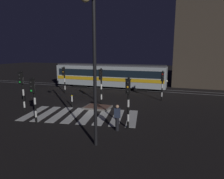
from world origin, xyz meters
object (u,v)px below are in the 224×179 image
Objects in this scene: traffic_light_corner_far_left at (64,76)px; street_lamp_near_kerb at (93,57)px; traffic_light_median_centre at (101,81)px; traffic_light_corner_near_right at (128,95)px; traffic_light_kerb_mid_left at (33,94)px; bollard_island_edge at (72,101)px; tram at (110,75)px; pedestrian_waiting_at_kerb at (117,117)px; traffic_light_corner_near_left at (22,86)px; traffic_light_corner_far_right at (162,81)px.

traffic_light_corner_far_left is 0.43× the size of street_lamp_near_kerb.
street_lamp_near_kerb reaches higher than traffic_light_median_centre.
traffic_light_corner_near_right is 1.04× the size of traffic_light_kerb_mid_left.
street_lamp_near_kerb is at bearing -52.44° from bollard_island_edge.
pedestrian_waiting_at_kerb is at bearing -68.89° from tram.
traffic_light_corner_near_left is at bearing 176.99° from traffic_light_corner_near_right.
tram is (0.18, 15.21, -0.42)m from traffic_light_kerb_mid_left.
traffic_light_kerb_mid_left is at bearing 160.56° from street_lamp_near_kerb.
pedestrian_waiting_at_kerb is (5.78, 0.69, -1.29)m from traffic_light_kerb_mid_left.
traffic_light_corner_far_left reaches higher than pedestrian_waiting_at_kerb.
traffic_light_corner_far_right is 0.90× the size of traffic_light_corner_near_right.
street_lamp_near_kerb is 0.49× the size of tram.
traffic_light_median_centre is 9.05m from street_lamp_near_kerb.
tram is 9.05× the size of pedestrian_waiting_at_kerb.
traffic_light_kerb_mid_left is 0.44× the size of street_lamp_near_kerb.
street_lamp_near_kerb is 6.80× the size of bollard_island_edge.
street_lamp_near_kerb is (5.29, -1.87, 2.59)m from traffic_light_kerb_mid_left.
traffic_light_corner_near_left reaches higher than traffic_light_corner_far_left.
traffic_light_median_centre is 6.73m from pedestrian_waiting_at_kerb.
pedestrian_waiting_at_kerb is at bearing -43.81° from traffic_light_corner_far_left.
traffic_light_corner_near_right reaches higher than traffic_light_kerb_mid_left.
tram is at bearing 78.91° from traffic_light_corner_near_left.
traffic_light_corner_near_left is at bearing 155.52° from street_lamp_near_kerb.
traffic_light_corner_far_left reaches higher than bollard_island_edge.
traffic_light_corner_far_left is 13.13m from pedestrian_waiting_at_kerb.
traffic_light_kerb_mid_left is at bearing -169.24° from traffic_light_corner_near_right.
traffic_light_corner_far_right reaches higher than pedestrian_waiting_at_kerb.
tram is (2.65, 13.54, -0.57)m from traffic_light_corner_near_left.
tram is 10.53m from bollard_island_edge.
traffic_light_corner_far_left is 0.92× the size of traffic_light_corner_near_left.
traffic_light_corner_near_left is (1.17, -8.07, 0.18)m from traffic_light_corner_far_left.
pedestrian_waiting_at_kerb is at bearing 79.17° from street_lamp_near_kerb.
street_lamp_near_kerb is (-2.46, -11.57, 2.72)m from traffic_light_corner_far_right.
traffic_light_corner_far_left is at bearing 127.62° from street_lamp_near_kerb.
pedestrian_waiting_at_kerb is at bearing -137.43° from traffic_light_corner_near_right.
traffic_light_corner_near_right is 3.08× the size of bollard_island_edge.
bollard_island_edge is at bearing 127.56° from street_lamp_near_kerb.
traffic_light_kerb_mid_left is 15.22m from tram.
traffic_light_median_centre is at bearing 120.71° from pedestrian_waiting_at_kerb.
traffic_light_corner_far_right reaches higher than bollard_island_edge.
traffic_light_median_centre reaches higher than traffic_light_corner_far_left.
pedestrian_waiting_at_kerb is at bearing -36.07° from bollard_island_edge.
pedestrian_waiting_at_kerb is 1.54× the size of bollard_island_edge.
traffic_light_median_centre is 9.16m from tram.
traffic_light_corner_far_right is 12.42m from traffic_light_kerb_mid_left.
street_lamp_near_kerb reaches higher than tram.
street_lamp_near_kerb is at bearing -52.38° from traffic_light_corner_far_left.
traffic_light_corner_far_left reaches higher than traffic_light_corner_far_right.
traffic_light_corner_near_right is at bearing -3.01° from traffic_light_corner_near_left.
traffic_light_median_centre is 0.98× the size of traffic_light_corner_near_left.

